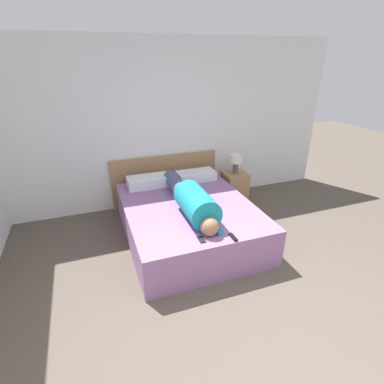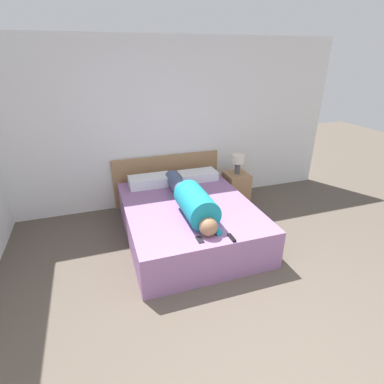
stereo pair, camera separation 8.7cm
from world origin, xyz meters
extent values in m
cube|color=white|center=(0.00, 3.58, 1.30)|extent=(5.95, 0.06, 2.60)
cube|color=#936699|center=(0.02, 2.35, 0.25)|extent=(1.66, 2.05, 0.50)
cube|color=#A37A51|center=(0.02, 3.51, 0.42)|extent=(1.78, 0.04, 0.83)
cube|color=#A37A51|center=(1.12, 3.11, 0.27)|extent=(0.37, 0.39, 0.53)
cylinder|color=#4C4C51|center=(1.12, 3.11, 0.62)|extent=(0.09, 0.09, 0.19)
cylinder|color=beige|center=(1.12, 3.11, 0.78)|extent=(0.21, 0.21, 0.13)
sphere|color=#936B4C|center=(0.00, 1.57, 0.61)|extent=(0.21, 0.21, 0.21)
cylinder|color=teal|center=(0.00, 1.98, 0.69)|extent=(0.37, 0.69, 0.37)
cylinder|color=#47567A|center=(0.00, 2.73, 0.61)|extent=(0.21, 0.82, 0.21)
cylinder|color=teal|center=(0.11, 1.62, 0.53)|extent=(0.07, 0.22, 0.07)
cube|color=white|center=(-0.34, 3.14, 0.57)|extent=(0.64, 0.32, 0.15)
cube|color=white|center=(0.43, 3.14, 0.57)|extent=(0.60, 0.32, 0.13)
cube|color=black|center=(0.22, 1.42, 0.51)|extent=(0.04, 0.15, 0.02)
cube|color=black|center=(-0.12, 1.51, 0.51)|extent=(0.06, 0.13, 0.01)
camera|label=1|loc=(-1.15, -1.03, 2.34)|focal=28.00mm
camera|label=2|loc=(-1.07, -1.05, 2.34)|focal=28.00mm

